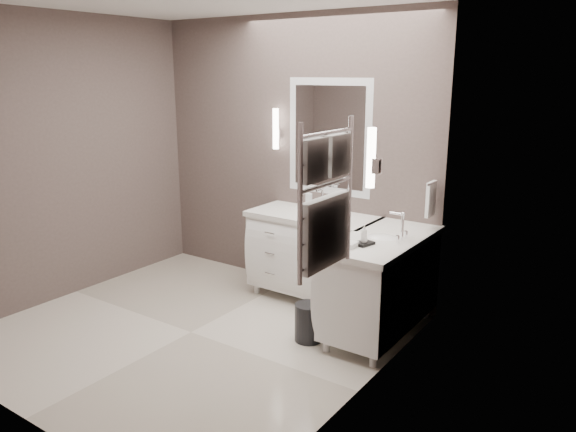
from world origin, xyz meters
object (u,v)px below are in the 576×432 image
Objects in this scene: vanity_right at (381,279)px; waste_bin at (308,322)px; towel_ladder at (325,207)px; vanity_back at (313,251)px.

vanity_right reaches higher than waste_bin.
vanity_right is 3.90× the size of waste_bin.
towel_ladder is at bearing -80.16° from vanity_right.
towel_ladder reaches higher than waste_bin.
vanity_back is 1.38× the size of towel_ladder.
vanity_right is 0.70m from waste_bin.
vanity_right is at bearing 46.60° from waste_bin.
waste_bin is (-0.43, -0.45, -0.33)m from vanity_right.
vanity_back is at bearing 120.16° from waste_bin.
towel_ladder is (1.10, -1.63, 0.91)m from vanity_back.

